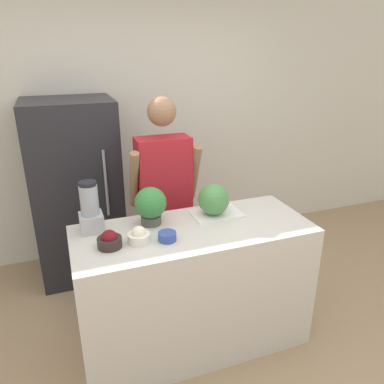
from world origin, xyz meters
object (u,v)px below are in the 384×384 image
at_px(refrigerator, 77,191).
at_px(person, 164,200).
at_px(blender, 90,210).
at_px(bowl_small_blue, 167,236).
at_px(watermelon, 214,200).
at_px(bowl_cherries, 109,240).
at_px(bowl_cream, 139,236).
at_px(potted_plant, 151,205).

height_order(refrigerator, person, person).
height_order(refrigerator, blender, refrigerator).
bearing_deg(bowl_small_blue, watermelon, 29.55).
xyz_separation_m(bowl_small_blue, blender, (-0.43, 0.30, 0.12)).
bearing_deg(bowl_small_blue, person, 75.18).
relative_size(refrigerator, bowl_small_blue, 14.46).
bearing_deg(blender, bowl_cherries, -73.41).
bearing_deg(blender, bowl_cream, -45.46).
bearing_deg(watermelon, person, 113.18).
distance_m(refrigerator, bowl_cream, 1.39).
relative_size(refrigerator, blender, 4.84).
bearing_deg(bowl_cherries, blender, 106.59).
height_order(blender, potted_plant, blender).
bearing_deg(bowl_cherries, watermelon, 14.22).
height_order(person, bowl_cream, person).
bearing_deg(bowl_cream, potted_plant, 58.98).
relative_size(bowl_cream, blender, 0.41).
bearing_deg(watermelon, bowl_cream, -161.29).
bearing_deg(watermelon, blender, 175.88).
xyz_separation_m(watermelon, blender, (-0.85, 0.06, 0.03)).
xyz_separation_m(person, blender, (-0.63, -0.45, 0.20)).
relative_size(bowl_cherries, potted_plant, 0.57).
relative_size(bowl_cherries, bowl_cream, 1.05).
relative_size(blender, potted_plant, 1.31).
distance_m(person, potted_plant, 0.57).
bearing_deg(bowl_cream, watermelon, 18.71).
relative_size(refrigerator, potted_plant, 6.33).
height_order(watermelon, potted_plant, potted_plant).
xyz_separation_m(bowl_cream, bowl_small_blue, (0.17, -0.04, -0.02)).
height_order(refrigerator, bowl_cherries, refrigerator).
distance_m(bowl_cherries, blender, 0.29).
relative_size(bowl_cherries, bowl_small_blue, 1.30).
bearing_deg(watermelon, bowl_small_blue, -150.45).
bearing_deg(potted_plant, refrigerator, 110.88).
relative_size(person, blender, 5.04).
height_order(watermelon, bowl_cream, watermelon).
distance_m(watermelon, bowl_small_blue, 0.49).
xyz_separation_m(watermelon, bowl_small_blue, (-0.42, -0.24, -0.10)).
relative_size(person, potted_plant, 6.59).
xyz_separation_m(refrigerator, person, (0.66, -0.63, 0.06)).
bearing_deg(bowl_cream, bowl_cherries, 178.54).
relative_size(person, bowl_cream, 12.24).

